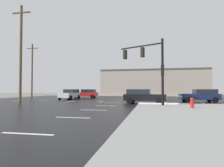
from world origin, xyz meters
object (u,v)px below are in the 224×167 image
Objects in this scene: utility_pole_far at (32,70)px; traffic_signal_mast at (150,62)px; utility_pole_mid at (21,52)px; sedan_red at (86,93)px; sedan_navy at (201,95)px; sedan_black at (143,96)px; sedan_silver at (70,94)px; fire_hydrant at (192,103)px.

traffic_signal_mast is at bearing -32.80° from utility_pole_far.
utility_pole_far is at bearing 119.32° from utility_pole_mid.
sedan_red is 16.27m from utility_pole_mid.
traffic_signal_mast is 1.31× the size of sedan_navy.
sedan_red is (-17.73, 8.94, 0.00)m from sedan_navy.
utility_pole_mid is at bearing -164.08° from sedan_black.
sedan_navy and sedan_red have the same top height.
sedan_red is 5.55m from sedan_silver.
sedan_black is 1.02× the size of sedan_silver.
utility_pole_mid is at bearing 77.54° from sedan_red.
utility_pole_mid reaches higher than fire_hydrant.
traffic_signal_mast is 0.56× the size of utility_pole_mid.
utility_pole_far is at bearing -110.84° from sedan_silver.
sedan_black is 14.40m from utility_pole_mid.
fire_hydrant is 0.07× the size of utility_pole_mid.
sedan_navy reaches higher than fire_hydrant.
sedan_navy is at bearing 34.84° from sedan_black.
utility_pole_mid reaches higher than traffic_signal_mast.
utility_pole_mid is 15.70m from utility_pole_far.
utility_pole_far is at bearing -6.67° from traffic_signal_mast.
fire_hydrant is (3.16, -2.78, -3.63)m from traffic_signal_mast.
sedan_black is at bearing 124.68° from fire_hydrant.
sedan_black is 7.80m from sedan_navy.
sedan_black is (-0.76, 2.88, -3.31)m from traffic_signal_mast.
fire_hydrant is 20.31m from sedan_silver.
fire_hydrant is at bearing -10.24° from utility_pole_mid.
traffic_signal_mast is 9.63m from sedan_navy.
sedan_navy is at bearing 17.70° from utility_pole_mid.
traffic_signal_mast reaches higher than fire_hydrant.
sedan_red reaches higher than fire_hydrant.
sedan_red is 0.42× the size of utility_pole_mid.
utility_pole_mid reaches higher than utility_pole_far.
sedan_black reaches higher than fire_hydrant.
sedan_red is at bearing 81.26° from utility_pole_mid.
utility_pole_mid is at bearing 12.27° from sedan_navy.
utility_pole_far is (-10.05, -1.66, 4.42)m from sedan_red.
sedan_black is 0.46× the size of utility_pole_far.
utility_pole_far is (-21.76, 14.02, 1.11)m from traffic_signal_mast.
sedan_black is at bearing -49.11° from traffic_signal_mast.
sedan_silver is 10.98m from utility_pole_far.
fire_hydrant is at bearing -50.21° from sedan_black.
sedan_navy is (6.78, 3.87, 0.00)m from sedan_black.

